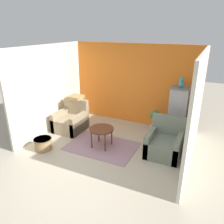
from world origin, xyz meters
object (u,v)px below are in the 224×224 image
object	(u,v)px
birdcage	(178,114)
armchair_left	(71,121)
coffee_table	(102,130)
potted_plant	(155,118)
armchair_right	(164,144)
wicker_basket	(43,143)
parrot	(181,83)

from	to	relation	value
birdcage	armchair_left	bearing A→B (deg)	-162.70
armchair_left	coffee_table	bearing A→B (deg)	-20.71
armchair_left	potted_plant	bearing A→B (deg)	23.88
armchair_right	potted_plant	bearing A→B (deg)	115.48
birdcage	wicker_basket	distance (m)	3.63
parrot	potted_plant	size ratio (longest dim) A/B	0.43
armchair_left	birdcage	bearing A→B (deg)	17.30
birdcage	parrot	size ratio (longest dim) A/B	5.11
wicker_basket	birdcage	bearing A→B (deg)	36.64
coffee_table	armchair_left	xyz separation A→B (m)	(-1.29, 0.49, -0.18)
armchair_left	wicker_basket	bearing A→B (deg)	-89.15
coffee_table	armchair_left	distance (m)	1.39
armchair_left	birdcage	xyz separation A→B (m)	(2.90, 0.90, 0.40)
armchair_right	coffee_table	bearing A→B (deg)	-167.64
coffee_table	wicker_basket	distance (m)	1.51
birdcage	parrot	world-z (taller)	parrot
coffee_table	armchair_right	bearing A→B (deg)	12.36
parrot	wicker_basket	world-z (taller)	parrot
parrot	armchair_right	bearing A→B (deg)	-94.74
wicker_basket	armchair_left	bearing A→B (deg)	90.85
armchair_left	armchair_right	world-z (taller)	same
armchair_left	potted_plant	xyz separation A→B (m)	(2.26, 1.00, 0.11)
armchair_right	birdcage	bearing A→B (deg)	85.25
potted_plant	coffee_table	bearing A→B (deg)	-123.18
armchair_left	armchair_right	distance (m)	2.81
parrot	potted_plant	bearing A→B (deg)	171.46
coffee_table	parrot	size ratio (longest dim) A/B	2.22
armchair_left	armchair_right	bearing A→B (deg)	-3.12
coffee_table	parrot	xyz separation A→B (m)	(1.61, 1.39, 1.08)
armchair_left	potted_plant	world-z (taller)	armchair_left
armchair_right	parrot	world-z (taller)	parrot
armchair_right	wicker_basket	distance (m)	3.00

